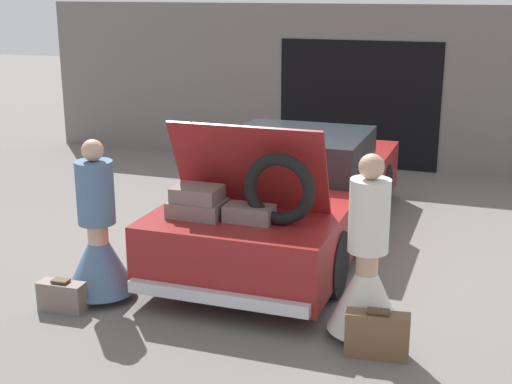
{
  "coord_description": "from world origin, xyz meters",
  "views": [
    {
      "loc": [
        2.37,
        -8.13,
        3.09
      ],
      "look_at": [
        0.0,
        -1.33,
        1.0
      ],
      "focal_mm": 50.0,
      "sensor_mm": 36.0,
      "label": 1
    }
  ],
  "objects_px": {
    "car": "(291,194)",
    "person_left": "(99,244)",
    "suitcase_beside_left_person": "(62,296)",
    "person_right": "(367,275)",
    "suitcase_beside_right_person": "(377,335)"
  },
  "relations": [
    {
      "from": "car",
      "to": "suitcase_beside_left_person",
      "type": "relative_size",
      "value": 10.47
    },
    {
      "from": "person_right",
      "to": "car",
      "type": "bearing_deg",
      "value": 39.64
    },
    {
      "from": "suitcase_beside_left_person",
      "to": "car",
      "type": "bearing_deg",
      "value": 59.88
    },
    {
      "from": "car",
      "to": "person_right",
      "type": "distance_m",
      "value": 2.61
    },
    {
      "from": "car",
      "to": "person_left",
      "type": "bearing_deg",
      "value": -120.93
    },
    {
      "from": "person_left",
      "to": "suitcase_beside_right_person",
      "type": "bearing_deg",
      "value": 90.37
    },
    {
      "from": "person_right",
      "to": "suitcase_beside_left_person",
      "type": "height_order",
      "value": "person_right"
    },
    {
      "from": "person_left",
      "to": "suitcase_beside_left_person",
      "type": "relative_size",
      "value": 3.52
    },
    {
      "from": "suitcase_beside_right_person",
      "to": "person_left",
      "type": "bearing_deg",
      "value": 174.15
    },
    {
      "from": "person_right",
      "to": "suitcase_beside_left_person",
      "type": "xyz_separation_m",
      "value": [
        -2.91,
        -0.45,
        -0.45
      ]
    },
    {
      "from": "car",
      "to": "person_left",
      "type": "relative_size",
      "value": 2.98
    },
    {
      "from": "car",
      "to": "suitcase_beside_left_person",
      "type": "xyz_separation_m",
      "value": [
        -1.55,
        -2.68,
        -0.46
      ]
    },
    {
      "from": "person_left",
      "to": "person_right",
      "type": "xyz_separation_m",
      "value": [
        2.72,
        0.04,
        0.02
      ]
    },
    {
      "from": "person_right",
      "to": "suitcase_beside_left_person",
      "type": "distance_m",
      "value": 2.98
    },
    {
      "from": "car",
      "to": "suitcase_beside_right_person",
      "type": "distance_m",
      "value": 3.01
    }
  ]
}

